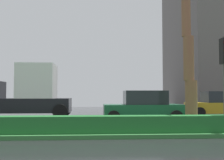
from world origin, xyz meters
TOP-DOWN VIEW (x-y plane):
  - ground_plane at (0.00, 9.00)m, footprint 90.00×42.00m
  - median_strip at (0.00, 8.00)m, footprint 85.50×4.00m
  - median_hedge at (0.00, 6.60)m, footprint 76.50×0.70m
  - box_truck_lead at (-3.00, 14.85)m, footprint 6.40×2.64m
  - car_in_traffic_second at (4.40, 11.93)m, footprint 4.30×2.02m
  - car_in_traffic_third at (10.24, 15.15)m, footprint 4.30×2.02m

SIDE VIEW (x-z plane):
  - ground_plane at x=0.00m, z-range -0.10..0.00m
  - median_strip at x=0.00m, z-range 0.00..0.15m
  - median_hedge at x=0.00m, z-range 0.15..0.75m
  - car_in_traffic_second at x=4.40m, z-range -0.03..1.69m
  - car_in_traffic_third at x=10.24m, z-range -0.03..1.69m
  - box_truck_lead at x=-3.00m, z-range -0.18..3.28m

